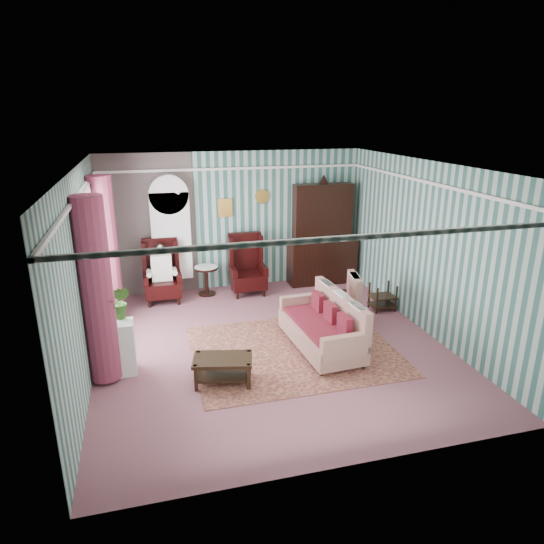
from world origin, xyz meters
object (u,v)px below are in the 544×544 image
object	(u,v)px
nest_table	(382,296)
plant_stand	(116,348)
wingback_right	(248,265)
coffee_table	(223,370)
bookcase	(172,242)
floral_armchair	(337,303)
round_side_table	(207,281)
sofa	(321,316)
dresser_hutch	(323,231)
wingback_left	(162,272)
seated_woman	(162,273)

from	to	relation	value
nest_table	plant_stand	size ratio (longest dim) A/B	0.68
wingback_right	coffee_table	xyz separation A→B (m)	(-1.10, -3.41, -0.43)
plant_stand	bookcase	bearing A→B (deg)	71.51
nest_table	floral_armchair	bearing A→B (deg)	-158.27
round_side_table	sofa	distance (m)	3.27
bookcase	dresser_hutch	xyz separation A→B (m)	(3.25, -0.12, 0.06)
coffee_table	plant_stand	bearing A→B (deg)	155.48
wingback_left	coffee_table	bearing A→B (deg)	-79.17
wingback_left	wingback_right	distance (m)	1.75
bookcase	dresser_hutch	size ratio (longest dim) A/B	0.95
nest_table	coffee_table	size ratio (longest dim) A/B	0.66
bookcase	plant_stand	size ratio (longest dim) A/B	2.80
seated_woman	coffee_table	world-z (taller)	seated_woman
plant_stand	sofa	bearing A→B (deg)	-0.34
wingback_left	floral_armchair	size ratio (longest dim) A/B	1.44
plant_stand	floral_armchair	bearing A→B (deg)	11.34
seated_woman	nest_table	bearing A→B (deg)	-20.85
wingback_left	seated_woman	world-z (taller)	wingback_left
bookcase	coffee_table	world-z (taller)	bookcase
dresser_hutch	wingback_right	size ratio (longest dim) A/B	1.89
dresser_hutch	round_side_table	xyz separation A→B (m)	(-2.60, -0.12, -0.88)
bookcase	round_side_table	bearing A→B (deg)	-20.27
round_side_table	plant_stand	distance (m)	3.36
wingback_right	round_side_table	world-z (taller)	wingback_right
wingback_right	sofa	world-z (taller)	wingback_right
plant_stand	sofa	size ratio (longest dim) A/B	0.44
sofa	dresser_hutch	bearing A→B (deg)	-24.47
dresser_hutch	sofa	bearing A→B (deg)	-110.75
floral_armchair	seated_woman	bearing A→B (deg)	67.14
floral_armchair	sofa	bearing A→B (deg)	153.66
sofa	wingback_right	bearing A→B (deg)	8.48
dresser_hutch	seated_woman	xyz separation A→B (m)	(-3.50, -0.27, -0.59)
bookcase	wingback_left	bearing A→B (deg)	-122.66
round_side_table	sofa	xyz separation A→B (m)	(1.45, -2.92, 0.26)
wingback_right	sofa	xyz separation A→B (m)	(0.60, -2.77, -0.06)
wingback_left	seated_woman	bearing A→B (deg)	0.00
dresser_hutch	wingback_left	xyz separation A→B (m)	(-3.50, -0.27, -0.55)
dresser_hutch	sofa	size ratio (longest dim) A/B	1.28
wingback_left	round_side_table	bearing A→B (deg)	9.46
bookcase	dresser_hutch	world-z (taller)	dresser_hutch
wingback_left	sofa	size ratio (longest dim) A/B	0.68
bookcase	coffee_table	distance (m)	3.93
plant_stand	coffee_table	bearing A→B (deg)	-24.52
dresser_hutch	nest_table	world-z (taller)	dresser_hutch
bookcase	floral_armchair	xyz separation A→B (m)	(2.69, -2.39, -0.69)
plant_stand	coffee_table	world-z (taller)	plant_stand
wingback_right	nest_table	bearing A→B (deg)	-33.75
wingback_left	round_side_table	distance (m)	0.97
wingback_left	nest_table	size ratio (longest dim) A/B	2.31
wingback_right	sofa	distance (m)	2.83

